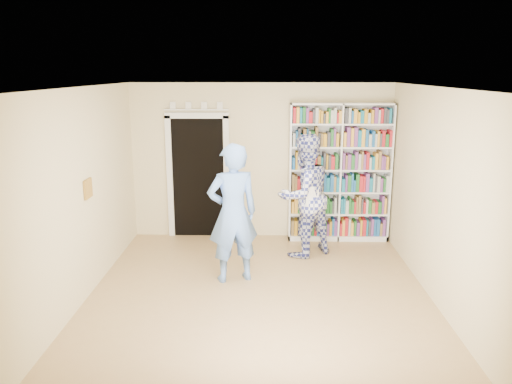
# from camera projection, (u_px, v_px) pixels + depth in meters

# --- Properties ---
(floor) EXTENTS (5.00, 5.00, 0.00)m
(floor) POSITION_uv_depth(u_px,v_px,m) (259.00, 296.00, 6.58)
(floor) COLOR #A47D4F
(floor) RESTS_ON ground
(ceiling) EXTENTS (5.00, 5.00, 0.00)m
(ceiling) POSITION_uv_depth(u_px,v_px,m) (259.00, 87.00, 5.94)
(ceiling) COLOR white
(ceiling) RESTS_ON wall_back
(wall_back) EXTENTS (4.50, 0.00, 4.50)m
(wall_back) POSITION_uv_depth(u_px,v_px,m) (261.00, 162.00, 8.69)
(wall_back) COLOR beige
(wall_back) RESTS_ON floor
(wall_left) EXTENTS (0.00, 5.00, 5.00)m
(wall_left) POSITION_uv_depth(u_px,v_px,m) (81.00, 196.00, 6.30)
(wall_left) COLOR beige
(wall_left) RESTS_ON floor
(wall_right) EXTENTS (0.00, 5.00, 5.00)m
(wall_right) POSITION_uv_depth(u_px,v_px,m) (439.00, 198.00, 6.22)
(wall_right) COLOR beige
(wall_right) RESTS_ON floor
(bookshelf) EXTENTS (1.73, 0.32, 2.37)m
(bookshelf) POSITION_uv_depth(u_px,v_px,m) (339.00, 172.00, 8.55)
(bookshelf) COLOR white
(bookshelf) RESTS_ON floor
(doorway) EXTENTS (1.10, 0.08, 2.43)m
(doorway) POSITION_uv_depth(u_px,v_px,m) (198.00, 171.00, 8.73)
(doorway) COLOR black
(doorway) RESTS_ON floor
(wall_art) EXTENTS (0.03, 0.25, 0.25)m
(wall_art) POSITION_uv_depth(u_px,v_px,m) (88.00, 189.00, 6.48)
(wall_art) COLOR brown
(wall_art) RESTS_ON wall_left
(man_blue) EXTENTS (0.83, 0.68, 1.96)m
(man_blue) POSITION_uv_depth(u_px,v_px,m) (233.00, 213.00, 6.87)
(man_blue) COLOR #608AD6
(man_blue) RESTS_ON floor
(man_plaid) EXTENTS (1.20, 1.15, 1.95)m
(man_plaid) POSITION_uv_depth(u_px,v_px,m) (304.00, 196.00, 7.85)
(man_plaid) COLOR navy
(man_plaid) RESTS_ON floor
(paper_sheet) EXTENTS (0.20, 0.09, 0.31)m
(paper_sheet) POSITION_uv_depth(u_px,v_px,m) (312.00, 196.00, 7.59)
(paper_sheet) COLOR white
(paper_sheet) RESTS_ON man_plaid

